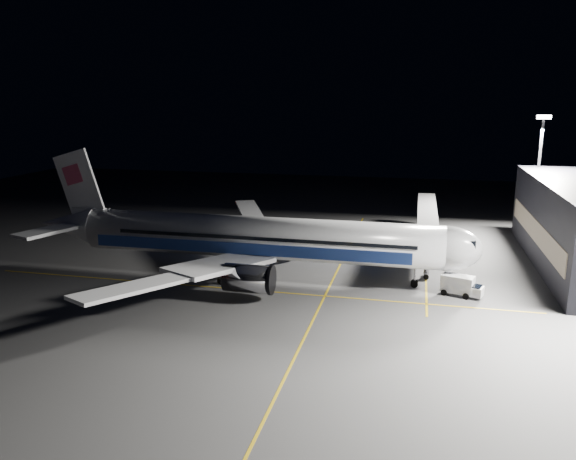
# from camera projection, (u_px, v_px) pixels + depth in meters

# --- Properties ---
(ground) EXTENTS (200.00, 200.00, 0.00)m
(ground) POSITION_uv_depth(u_px,v_px,m) (259.00, 275.00, 75.84)
(ground) COLOR #4C4C4F
(ground) RESTS_ON ground
(guide_line_main) EXTENTS (0.25, 80.00, 0.01)m
(guide_line_main) POSITION_uv_depth(u_px,v_px,m) (332.00, 281.00, 73.63)
(guide_line_main) COLOR gold
(guide_line_main) RESTS_ON ground
(guide_line_cross) EXTENTS (70.00, 0.25, 0.01)m
(guide_line_cross) POSITION_uv_depth(u_px,v_px,m) (246.00, 290.00, 70.15)
(guide_line_cross) COLOR gold
(guide_line_cross) RESTS_ON ground
(guide_line_side) EXTENTS (0.25, 40.00, 0.01)m
(guide_line_side) POSITION_uv_depth(u_px,v_px,m) (426.00, 265.00, 80.45)
(guide_line_side) COLOR gold
(guide_line_side) RESTS_ON ground
(airliner) EXTENTS (61.48, 54.22, 16.64)m
(airliner) POSITION_uv_depth(u_px,v_px,m) (251.00, 238.00, 74.88)
(airliner) COLOR silver
(airliner) RESTS_ON ground
(jet_bridge) EXTENTS (3.60, 34.40, 6.30)m
(jet_bridge) POSITION_uv_depth(u_px,v_px,m) (427.00, 222.00, 87.03)
(jet_bridge) COLOR #B2B2B7
(jet_bridge) RESTS_ON ground
(floodlight_mast_north) EXTENTS (2.40, 0.68, 20.70)m
(floodlight_mast_north) POSITION_uv_depth(u_px,v_px,m) (539.00, 165.00, 94.46)
(floodlight_mast_north) COLOR #59595E
(floodlight_mast_north) RESTS_ON ground
(service_truck) EXTENTS (5.21, 3.37, 2.49)m
(service_truck) POSITION_uv_depth(u_px,v_px,m) (461.00, 285.00, 67.75)
(service_truck) COLOR white
(service_truck) RESTS_ON ground
(baggage_tug) EXTENTS (3.00, 2.60, 1.91)m
(baggage_tug) POSITION_uv_depth(u_px,v_px,m) (263.00, 234.00, 95.36)
(baggage_tug) COLOR black
(baggage_tug) RESTS_ON ground
(safety_cone_a) EXTENTS (0.43, 0.43, 0.64)m
(safety_cone_a) POSITION_uv_depth(u_px,v_px,m) (214.00, 261.00, 81.30)
(safety_cone_a) COLOR #FF520A
(safety_cone_a) RESTS_ON ground
(safety_cone_b) EXTENTS (0.37, 0.37, 0.55)m
(safety_cone_b) POSITION_uv_depth(u_px,v_px,m) (321.00, 249.00, 87.71)
(safety_cone_b) COLOR #FF520A
(safety_cone_b) RESTS_ON ground
(safety_cone_c) EXTENTS (0.40, 0.40, 0.60)m
(safety_cone_c) POSITION_uv_depth(u_px,v_px,m) (258.00, 246.00, 89.95)
(safety_cone_c) COLOR #FF520A
(safety_cone_c) RESTS_ON ground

